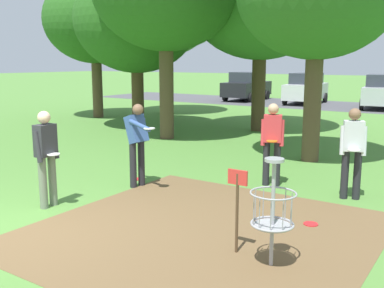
# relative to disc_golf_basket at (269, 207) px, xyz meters

# --- Properties ---
(ground_plane) EXTENTS (160.00, 160.00, 0.00)m
(ground_plane) POSITION_rel_disc_golf_basket_xyz_m (-3.66, -1.12, -0.75)
(ground_plane) COLOR #518438
(dirt_tee_pad) EXTENTS (4.87, 4.94, 0.01)m
(dirt_tee_pad) POSITION_rel_disc_golf_basket_xyz_m (-1.28, 0.48, -0.75)
(dirt_tee_pad) COLOR brown
(dirt_tee_pad) RESTS_ON ground
(disc_golf_basket) EXTENTS (0.98, 0.58, 1.39)m
(disc_golf_basket) POSITION_rel_disc_golf_basket_xyz_m (0.00, 0.00, 0.00)
(disc_golf_basket) COLOR #9E9EA3
(disc_golf_basket) RESTS_ON ground
(player_foreground_watching) EXTENTS (0.50, 0.45, 1.71)m
(player_foreground_watching) POSITION_rel_disc_golf_basket_xyz_m (0.15, 3.40, 0.21)
(player_foreground_watching) COLOR #232328
(player_foreground_watching) RESTS_ON ground
(player_throwing) EXTENTS (0.50, 0.44, 1.71)m
(player_throwing) POSITION_rel_disc_golf_basket_xyz_m (-1.46, 3.44, 0.21)
(player_throwing) COLOR #232328
(player_throwing) RESTS_ON ground
(player_waiting_left) EXTENTS (0.41, 0.48, 1.71)m
(player_waiting_left) POSITION_rel_disc_golf_basket_xyz_m (-4.19, -0.03, 0.21)
(player_waiting_left) COLOR slate
(player_waiting_left) RESTS_ON ground
(player_waiting_right) EXTENTS (1.05, 0.64, 1.71)m
(player_waiting_right) POSITION_rel_disc_golf_basket_xyz_m (-3.72, 1.85, 0.23)
(player_waiting_right) COLOR #232328
(player_waiting_right) RESTS_ON ground
(frisbee_by_tee) EXTENTS (0.20, 0.20, 0.02)m
(frisbee_by_tee) POSITION_rel_disc_golf_basket_xyz_m (-4.07, 2.29, -0.74)
(frisbee_by_tee) COLOR red
(frisbee_by_tee) RESTS_ON ground
(frisbee_scattered_b) EXTENTS (0.23, 0.23, 0.02)m
(frisbee_scattered_b) POSITION_rel_disc_golf_basket_xyz_m (0.00, 1.67, -0.74)
(frisbee_scattered_b) COLOR red
(frisbee_scattered_b) RESTS_ON ground
(tree_mid_center) EXTENTS (4.75, 4.75, 6.81)m
(tree_mid_center) POSITION_rel_disc_golf_basket_xyz_m (-11.16, 12.65, 4.01)
(tree_mid_center) COLOR brown
(tree_mid_center) RESTS_ON ground
(tree_mid_right) EXTENTS (4.64, 4.64, 6.04)m
(tree_mid_right) POSITION_rel_disc_golf_basket_xyz_m (-9.15, 8.27, 3.30)
(tree_mid_right) COLOR #4C3823
(tree_mid_right) RESTS_ON ground
(tree_far_left) EXTENTS (4.53, 4.53, 6.29)m
(tree_far_left) POSITION_rel_disc_golf_basket_xyz_m (-12.84, 9.79, 3.58)
(tree_far_left) COLOR brown
(tree_far_left) RESTS_ON ground
(parking_lot_strip) EXTENTS (36.00, 6.00, 0.01)m
(parking_lot_strip) POSITION_rel_disc_golf_basket_xyz_m (-3.66, 21.20, -0.75)
(parking_lot_strip) COLOR #4C4C51
(parking_lot_strip) RESTS_ON ground
(parked_car_leftmost) EXTENTS (2.10, 4.27, 1.84)m
(parked_car_leftmost) POSITION_rel_disc_golf_basket_xyz_m (-11.22, 21.67, 0.17)
(parked_car_leftmost) COLOR black
(parked_car_leftmost) RESTS_ON ground
(parked_car_center_left) EXTENTS (2.29, 4.36, 1.84)m
(parked_car_center_left) POSITION_rel_disc_golf_basket_xyz_m (-7.16, 21.50, 0.17)
(parked_car_center_left) COLOR silver
(parked_car_center_left) RESTS_ON ground
(parked_car_center_right) EXTENTS (2.37, 4.40, 1.84)m
(parked_car_center_right) POSITION_rel_disc_golf_basket_xyz_m (-2.72, 21.04, 0.17)
(parked_car_center_right) COLOR #B2B7BC
(parked_car_center_right) RESTS_ON ground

